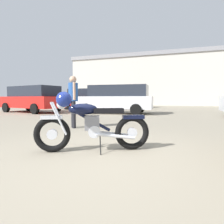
# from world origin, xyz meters

# --- Properties ---
(ground_plane) EXTENTS (80.00, 80.00, 0.00)m
(ground_plane) POSITION_xyz_m (0.00, 0.00, 0.00)
(ground_plane) COLOR gray
(vintage_motorcycle) EXTENTS (1.85, 1.20, 1.07)m
(vintage_motorcycle) POSITION_xyz_m (-0.35, 0.22, 0.49)
(vintage_motorcycle) COLOR black
(vintage_motorcycle) RESTS_ON ground_plane
(bystander) EXTENTS (0.35, 0.35, 1.66)m
(bystander) POSITION_xyz_m (-2.22, 2.37, 1.02)
(bystander) COLOR black
(bystander) RESTS_ON ground_plane
(white_estate_far) EXTENTS (4.79, 2.17, 1.74)m
(white_estate_far) POSITION_xyz_m (-6.94, 11.26, 0.94)
(white_estate_far) COLOR black
(white_estate_far) RESTS_ON ground_plane
(silver_sedan_mid) EXTENTS (4.88, 2.41, 1.74)m
(silver_sedan_mid) POSITION_xyz_m (-8.72, 6.87, 0.94)
(silver_sedan_mid) COLOR black
(silver_sedan_mid) RESTS_ON ground_plane
(pale_sedan_back) EXTENTS (4.90, 2.46, 1.74)m
(pale_sedan_back) POSITION_xyz_m (-3.17, 8.20, 0.94)
(pale_sedan_back) COLOR black
(pale_sedan_back) RESTS_ON ground_plane
(blue_hatchback_right) EXTENTS (4.04, 2.11, 1.78)m
(blue_hatchback_right) POSITION_xyz_m (-4.73, 16.10, 0.92)
(blue_hatchback_right) COLOR black
(blue_hatchback_right) RESTS_ON ground_plane
(industrial_building) EXTENTS (22.99, 11.42, 6.95)m
(industrial_building) POSITION_xyz_m (-4.82, 26.40, 3.49)
(industrial_building) COLOR beige
(industrial_building) RESTS_ON ground_plane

